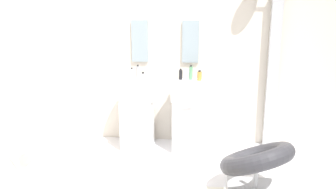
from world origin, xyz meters
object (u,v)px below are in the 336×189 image
at_px(shower_column, 272,68).
at_px(soap_bottle_green, 191,73).
at_px(soap_bottle_clear, 132,73).
at_px(towel_rack, 26,122).
at_px(lounge_chair, 257,163).
at_px(soap_bottle_amber, 199,76).
at_px(soap_bottle_white, 143,78).
at_px(soap_bottle_black, 181,75).
at_px(soap_bottle_grey, 138,72).
at_px(pedestal_sink_right, 188,113).
at_px(pedestal_sink_left, 137,112).

bearing_deg(shower_column, soap_bottle_green, -173.46).
bearing_deg(soap_bottle_clear, towel_rack, -135.31).
xyz_separation_m(lounge_chair, soap_bottle_amber, (-0.63, 1.19, 0.64)).
relative_size(soap_bottle_clear, soap_bottle_white, 1.04).
xyz_separation_m(soap_bottle_amber, soap_bottle_black, (-0.25, 0.03, 0.00)).
relative_size(lounge_chair, soap_bottle_amber, 8.16).
distance_m(soap_bottle_grey, soap_bottle_green, 0.71).
xyz_separation_m(pedestal_sink_right, soap_bottle_clear, (-0.77, 0.13, 0.50)).
bearing_deg(soap_bottle_black, pedestal_sink_left, -168.41).
bearing_deg(soap_bottle_amber, soap_bottle_green, 163.16).
relative_size(pedestal_sink_left, soap_bottle_black, 7.11).
relative_size(towel_rack, soap_bottle_amber, 7.02).
height_order(pedestal_sink_left, soap_bottle_green, soap_bottle_green).
distance_m(towel_rack, soap_bottle_clear, 1.49).
xyz_separation_m(pedestal_sink_left, soap_bottle_black, (0.57, 0.12, 0.50)).
distance_m(shower_column, soap_bottle_green, 1.07).
relative_size(towel_rack, soap_bottle_green, 4.89).
xyz_separation_m(shower_column, soap_bottle_amber, (-0.94, -0.16, -0.09)).
bearing_deg(soap_bottle_amber, soap_bottle_black, 173.18).
relative_size(pedestal_sink_left, soap_bottle_green, 5.31).
height_order(pedestal_sink_left, soap_bottle_clear, soap_bottle_clear).
height_order(pedestal_sink_right, soap_bottle_green, soap_bottle_green).
height_order(soap_bottle_clear, soap_bottle_black, same).
bearing_deg(soap_bottle_clear, soap_bottle_green, -0.37).
relative_size(shower_column, lounge_chair, 1.86).
xyz_separation_m(pedestal_sink_left, towel_rack, (-1.11, -0.89, 0.13)).
bearing_deg(soap_bottle_white, soap_bottle_grey, 114.26).
relative_size(soap_bottle_grey, soap_bottle_green, 0.95).
relative_size(pedestal_sink_right, soap_bottle_black, 7.11).
relative_size(pedestal_sink_right, shower_column, 0.50).
xyz_separation_m(pedestal_sink_right, shower_column, (1.08, 0.24, 0.58)).
bearing_deg(soap_bottle_black, shower_column, 6.04).
distance_m(soap_bottle_amber, soap_bottle_green, 0.12).
height_order(soap_bottle_grey, soap_bottle_white, soap_bottle_grey).
height_order(soap_bottle_black, soap_bottle_green, soap_bottle_green).
relative_size(soap_bottle_amber, soap_bottle_white, 0.97).
bearing_deg(lounge_chair, towel_rack, 175.15).
bearing_deg(soap_bottle_amber, soap_bottle_white, -163.67).
height_order(lounge_chair, soap_bottle_amber, soap_bottle_amber).
distance_m(shower_column, soap_bottle_amber, 0.96).
height_order(pedestal_sink_right, shower_column, shower_column).
xyz_separation_m(soap_bottle_grey, soap_bottle_black, (0.57, -0.01, -0.02)).
relative_size(towel_rack, soap_bottle_black, 6.55).
height_order(towel_rack, soap_bottle_black, soap_bottle_black).
height_order(soap_bottle_clear, soap_bottle_white, soap_bottle_clear).
bearing_deg(soap_bottle_green, soap_bottle_clear, 179.63).
xyz_separation_m(soap_bottle_grey, soap_bottle_white, (0.11, -0.25, -0.02)).
bearing_deg(pedestal_sink_left, lounge_chair, -37.38).
relative_size(lounge_chair, soap_bottle_grey, 5.98).
relative_size(soap_bottle_clear, soap_bottle_black, 1.00).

